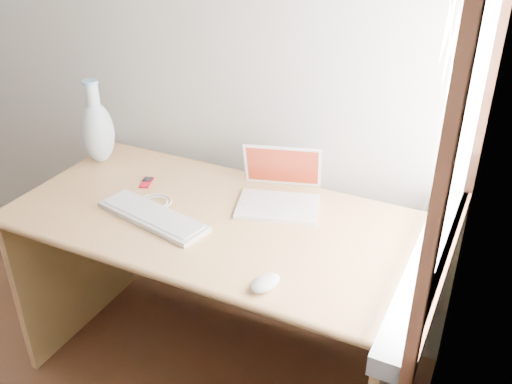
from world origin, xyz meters
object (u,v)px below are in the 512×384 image
at_px(laptop, 282,192).
at_px(vase, 97,130).
at_px(desk, 225,253).
at_px(external_keyboard, 153,216).

distance_m(laptop, vase, 0.83).
relative_size(desk, vase, 4.07).
xyz_separation_m(desk, laptop, (0.19, 0.10, 0.26)).
bearing_deg(external_keyboard, laptop, 51.25).
bearing_deg(vase, laptop, 0.77).
bearing_deg(external_keyboard, desk, 59.89).
bearing_deg(desk, external_keyboard, -131.93).
distance_m(desk, vase, 0.74).
xyz_separation_m(laptop, vase, (-0.83, -0.01, 0.10)).
bearing_deg(laptop, vase, 164.08).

